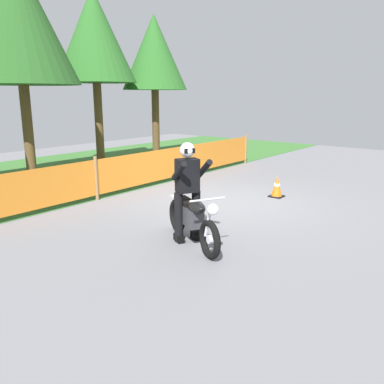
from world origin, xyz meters
name	(u,v)px	position (x,y,z in m)	size (l,w,h in m)	color
ground	(221,202)	(0.00, 0.00, -0.01)	(24.00, 24.00, 0.02)	slate
grass_verge	(69,172)	(0.00, 6.05, 0.01)	(24.00, 7.23, 0.01)	#386B2D
barrier_fence	(147,168)	(0.00, 2.43, 0.54)	(10.23, 0.08, 1.05)	olive
tree_near_left	(17,18)	(-1.57, 5.52, 4.41)	(3.08, 3.08, 6.14)	brown
tree_near_right	(94,37)	(1.40, 6.11, 4.31)	(2.68, 2.68, 5.83)	brown
tree_rightmost	(154,53)	(3.79, 5.70, 3.94)	(2.42, 2.42, 5.32)	brown
motorcycle_lead	(192,218)	(-2.54, -1.15, 0.45)	(1.03, 1.78, 0.93)	black
rider_lead	(187,186)	(-2.45, -0.96, 0.95)	(0.70, 0.79, 1.69)	black
traffic_cone	(277,187)	(1.25, -0.78, 0.26)	(0.32, 0.32, 0.53)	black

